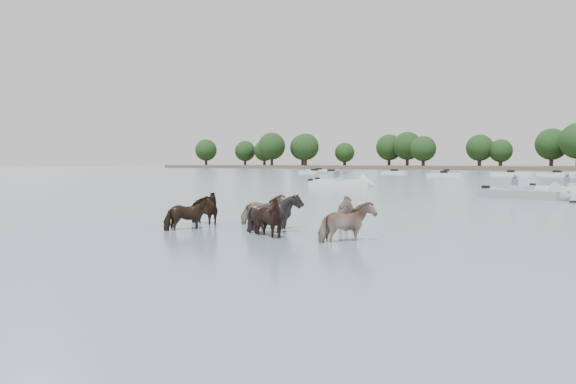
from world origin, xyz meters
The scene contains 7 objects.
ground centered at (0.00, 0.00, 0.00)m, with size 400.00×400.00×0.00m, color slate.
shoreline centered at (-70.00, 150.00, 0.50)m, with size 160.00×30.00×1.00m, color #4C4233.
pony_herd centered at (0.66, 1.15, 0.43)m, with size 7.27×4.11×1.32m.
motorboat_a centered at (-12.03, 28.71, 0.23)m, with size 5.58×3.26×1.92m.
motorboat_b centered at (3.85, 21.10, 0.23)m, with size 5.25×2.90×1.92m.
motorboat_f centered at (-13.84, 32.19, 0.23)m, with size 5.34×2.72×1.92m.
treeline centered at (-68.95, 150.19, 6.87)m, with size 152.34×22.11×12.45m.
Camera 1 is at (10.71, -12.06, 2.01)m, focal length 35.41 mm.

